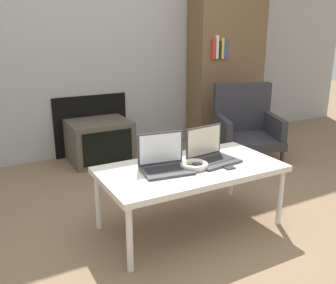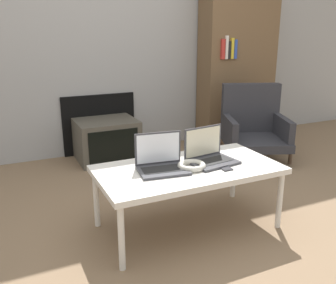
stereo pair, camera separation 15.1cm
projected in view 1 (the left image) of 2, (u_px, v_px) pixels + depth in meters
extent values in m
plane|color=#7A6047|center=(208.00, 241.00, 2.30)|extent=(14.00, 14.00, 0.00)
cube|color=#999999|center=(94.00, 23.00, 3.62)|extent=(7.00, 0.06, 2.60)
cube|color=black|center=(91.00, 125.00, 3.83)|extent=(0.75, 0.03, 0.61)
cube|color=silver|center=(191.00, 169.00, 2.36)|extent=(1.15, 0.60, 0.04)
cylinder|color=silver|center=(130.00, 239.00, 1.96)|extent=(0.04, 0.04, 0.38)
cylinder|color=silver|center=(280.00, 197.00, 2.45)|extent=(0.04, 0.04, 0.38)
cylinder|color=silver|center=(98.00, 201.00, 2.40)|extent=(0.04, 0.04, 0.38)
cylinder|color=silver|center=(231.00, 172.00, 2.89)|extent=(0.04, 0.04, 0.38)
cube|color=#38383D|center=(166.00, 170.00, 2.27)|extent=(0.32, 0.26, 0.02)
cube|color=black|center=(166.00, 169.00, 2.27)|extent=(0.27, 0.16, 0.00)
cube|color=#38383D|center=(160.00, 148.00, 2.34)|extent=(0.29, 0.05, 0.20)
cube|color=white|center=(161.00, 148.00, 2.33)|extent=(0.27, 0.04, 0.18)
cube|color=#38383D|center=(214.00, 161.00, 2.43)|extent=(0.32, 0.26, 0.02)
cube|color=black|center=(214.00, 160.00, 2.43)|extent=(0.27, 0.16, 0.00)
cube|color=#38383D|center=(204.00, 141.00, 2.48)|extent=(0.29, 0.05, 0.20)
cube|color=beige|center=(204.00, 141.00, 2.48)|extent=(0.27, 0.04, 0.18)
torus|color=beige|center=(194.00, 165.00, 2.33)|extent=(0.18, 0.18, 0.04)
cube|color=#333338|center=(226.00, 166.00, 2.35)|extent=(0.06, 0.12, 0.01)
cube|color=#4C473D|center=(100.00, 141.00, 3.65)|extent=(0.58, 0.48, 0.40)
cube|color=black|center=(108.00, 148.00, 3.45)|extent=(0.47, 0.01, 0.31)
cube|color=#2D2D33|center=(247.00, 140.00, 3.71)|extent=(0.76, 0.76, 0.08)
cube|color=#2D2D33|center=(242.00, 107.00, 3.86)|extent=(0.58, 0.31, 0.49)
cube|color=#2D2D33|center=(222.00, 127.00, 3.64)|extent=(0.25, 0.51, 0.20)
cube|color=#2D2D33|center=(274.00, 125.00, 3.70)|extent=(0.25, 0.51, 0.20)
cylinder|color=#4C3828|center=(243.00, 162.00, 3.43)|extent=(0.04, 0.04, 0.15)
cylinder|color=#4C3828|center=(282.00, 154.00, 3.65)|extent=(0.04, 0.04, 0.15)
cylinder|color=#4C3828|center=(213.00, 148.00, 3.84)|extent=(0.04, 0.04, 0.15)
cylinder|color=#4C3828|center=(249.00, 141.00, 4.06)|extent=(0.04, 0.04, 0.15)
cube|color=brown|center=(227.00, 65.00, 4.25)|extent=(0.87, 0.30, 1.71)
cube|color=#B22D28|center=(214.00, 49.00, 3.92)|extent=(0.04, 0.02, 0.20)
cube|color=silver|center=(217.00, 47.00, 3.94)|extent=(0.03, 0.02, 0.24)
cube|color=black|center=(220.00, 50.00, 3.96)|extent=(0.03, 0.02, 0.18)
cube|color=gold|center=(222.00, 48.00, 3.97)|extent=(0.03, 0.02, 0.21)
cube|color=#2D479E|center=(225.00, 49.00, 3.99)|extent=(0.03, 0.02, 0.20)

